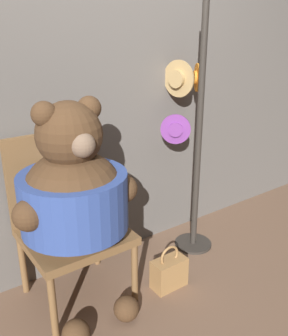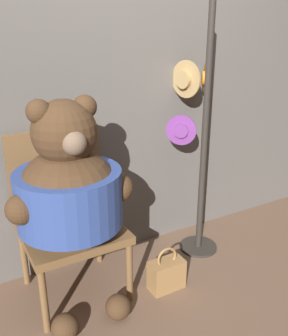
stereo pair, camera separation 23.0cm
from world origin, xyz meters
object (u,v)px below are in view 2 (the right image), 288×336
at_px(chair, 66,211).
at_px(handbag_on_ground, 166,274).
at_px(teddy_bear, 69,192).
at_px(hat_display_rack, 197,140).

distance_m(chair, handbag_on_ground, 0.75).
bearing_deg(teddy_bear, handbag_on_ground, -16.90).
height_order(chair, teddy_bear, teddy_bear).
distance_m(hat_display_rack, handbag_on_ground, 0.92).
bearing_deg(handbag_on_ground, hat_display_rack, 37.22).
height_order(chair, hat_display_rack, hat_display_rack).
xyz_separation_m(chair, handbag_on_ground, (0.51, -0.35, -0.42)).
height_order(teddy_bear, handbag_on_ground, teddy_bear).
height_order(teddy_bear, hat_display_rack, hat_display_rack).
bearing_deg(hat_display_rack, teddy_bear, -169.93).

